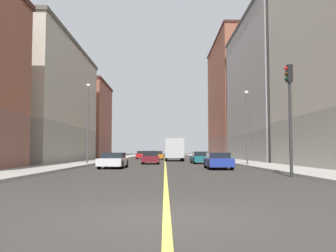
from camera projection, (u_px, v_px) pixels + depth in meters
ground_plane at (167, 217)px, 7.41m from camera, size 400.00×400.00×0.00m
sidewalk_left at (222, 159)px, 56.37m from camera, size 3.64×168.00×0.15m
sidewalk_right at (108, 159)px, 56.23m from camera, size 3.64×168.00×0.15m
lane_center_stripe at (165, 160)px, 56.29m from camera, size 0.16×154.00×0.01m
building_left_mid at (274, 90)px, 50.77m from camera, size 9.18×24.42×19.25m
building_left_far at (236, 99)px, 77.31m from camera, size 9.18×26.18×24.33m
building_right_midblock at (40, 103)px, 43.93m from camera, size 9.18×24.33×14.02m
building_right_distant at (81, 121)px, 65.55m from camera, size 9.18×14.31×13.30m
traffic_light_left_near at (290, 104)px, 19.04m from camera, size 0.40×0.32×5.76m
street_lamp_left_near at (247, 119)px, 33.64m from camera, size 0.36×0.36×6.66m
street_lamp_right_near at (88, 115)px, 35.34m from camera, size 0.36×0.36×7.61m
car_blue at (218, 161)px, 27.43m from camera, size 1.83×4.61×1.20m
car_red at (142, 155)px, 63.08m from camera, size 1.98×4.13×1.34m
car_white at (113, 161)px, 28.60m from camera, size 1.98×4.38×1.20m
car_teal at (200, 158)px, 39.32m from camera, size 1.97×4.56×1.27m
car_maroon at (151, 157)px, 38.36m from camera, size 1.84×4.58×1.34m
car_orange at (157, 155)px, 58.71m from camera, size 1.99×4.28×1.33m
box_truck at (174, 149)px, 49.82m from camera, size 2.48×6.92×2.94m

